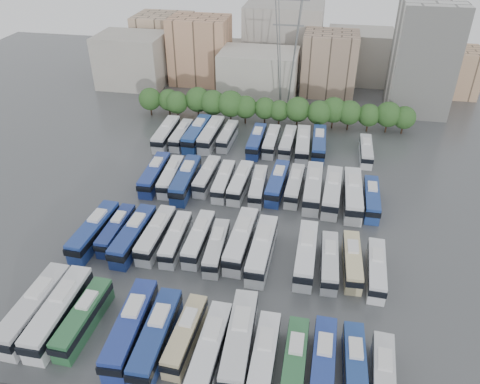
% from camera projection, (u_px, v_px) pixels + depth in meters
% --- Properties ---
extents(ground, '(220.00, 220.00, 0.00)m').
position_uv_depth(ground, '(237.00, 231.00, 76.07)').
color(ground, '#424447').
rests_on(ground, ground).
extents(tree_line, '(64.86, 7.58, 7.86)m').
position_uv_depth(tree_line, '(270.00, 107.00, 108.61)').
color(tree_line, black).
rests_on(tree_line, ground).
extents(city_buildings, '(102.00, 35.00, 20.00)m').
position_uv_depth(city_buildings, '(260.00, 54.00, 132.37)').
color(city_buildings, '#9E998E').
rests_on(city_buildings, ground).
extents(apartment_tower, '(14.00, 14.00, 26.00)m').
position_uv_depth(apartment_tower, '(423.00, 58.00, 111.55)').
color(apartment_tower, silver).
rests_on(apartment_tower, ground).
extents(electricity_pylon, '(9.00, 6.91, 33.83)m').
position_uv_depth(electricity_pylon, '(288.00, 36.00, 106.97)').
color(electricity_pylon, slate).
rests_on(electricity_pylon, ground).
extents(bus_r0_s0, '(3.30, 13.67, 4.27)m').
position_uv_depth(bus_r0_s0, '(35.00, 308.00, 59.11)').
color(bus_r0_s0, silver).
rests_on(bus_r0_s0, ground).
extents(bus_r0_s1, '(3.02, 13.59, 4.26)m').
position_uv_depth(bus_r0_s1, '(59.00, 311.00, 58.64)').
color(bus_r0_s1, silver).
rests_on(bus_r0_s1, ground).
extents(bus_r0_s2, '(2.95, 11.83, 3.69)m').
position_uv_depth(bus_r0_s2, '(83.00, 318.00, 58.13)').
color(bus_r0_s2, '#2A6239').
rests_on(bus_r0_s2, ground).
extents(bus_r0_s4, '(3.58, 13.64, 4.24)m').
position_uv_depth(bus_r0_s4, '(131.00, 327.00, 56.52)').
color(bus_r0_s4, navy).
rests_on(bus_r0_s4, ground).
extents(bus_r0_s5, '(3.04, 13.02, 4.07)m').
position_uv_depth(bus_r0_s5, '(157.00, 336.00, 55.51)').
color(bus_r0_s5, navy).
rests_on(bus_r0_s5, ground).
extents(bus_r0_s6, '(2.89, 11.09, 3.45)m').
position_uv_depth(bus_r0_s6, '(186.00, 335.00, 56.06)').
color(bus_r0_s6, tan).
rests_on(bus_r0_s6, ground).
extents(bus_r0_s7, '(2.88, 12.31, 3.85)m').
position_uv_depth(bus_r0_s7, '(210.00, 349.00, 54.08)').
color(bus_r0_s7, silver).
rests_on(bus_r0_s7, ground).
extents(bus_r0_s8, '(3.50, 13.55, 4.21)m').
position_uv_depth(bus_r0_s8, '(239.00, 340.00, 54.89)').
color(bus_r0_s8, silver).
rests_on(bus_r0_s8, ground).
extents(bus_r0_s9, '(2.62, 11.86, 3.72)m').
position_uv_depth(bus_r0_s9, '(264.00, 359.00, 52.99)').
color(bus_r0_s9, silver).
rests_on(bus_r0_s9, ground).
extents(bus_r0_s10, '(2.53, 11.31, 3.55)m').
position_uv_depth(bus_r0_s10, '(294.00, 363.00, 52.66)').
color(bus_r0_s10, '#2A6339').
rests_on(bus_r0_s10, ground).
extents(bus_r0_s11, '(2.81, 11.85, 3.70)m').
position_uv_depth(bus_r0_s11, '(323.00, 364.00, 52.39)').
color(bus_r0_s11, navy).
rests_on(bus_r0_s11, ground).
extents(bus_r0_s12, '(2.77, 11.09, 3.46)m').
position_uv_depth(bus_r0_s12, '(355.00, 367.00, 52.22)').
color(bus_r0_s12, navy).
rests_on(bus_r0_s12, ground).
extents(bus_r0_s13, '(2.92, 11.05, 3.43)m').
position_uv_depth(bus_r0_s13, '(383.00, 379.00, 51.01)').
color(bus_r0_s13, silver).
rests_on(bus_r0_s13, ground).
extents(bus_r1_s0, '(3.40, 12.80, 3.98)m').
position_uv_depth(bus_r1_s0, '(94.00, 231.00, 72.88)').
color(bus_r1_s0, navy).
rests_on(bus_r1_s0, ground).
extents(bus_r1_s1, '(2.41, 10.92, 3.43)m').
position_uv_depth(bus_r1_s1, '(116.00, 230.00, 73.54)').
color(bus_r1_s1, navy).
rests_on(bus_r1_s1, ground).
extents(bus_r1_s2, '(3.27, 12.76, 3.97)m').
position_uv_depth(bus_r1_s2, '(134.00, 235.00, 71.95)').
color(bus_r1_s2, navy).
rests_on(bus_r1_s2, ground).
extents(bus_r1_s3, '(2.88, 11.97, 3.74)m').
position_uv_depth(bus_r1_s3, '(156.00, 234.00, 72.31)').
color(bus_r1_s3, silver).
rests_on(bus_r1_s3, ground).
extents(bus_r1_s4, '(2.66, 11.09, 3.46)m').
position_uv_depth(bus_r1_s4, '(176.00, 238.00, 71.65)').
color(bus_r1_s4, silver).
rests_on(bus_r1_s4, ground).
extents(bus_r1_s5, '(2.55, 11.39, 3.57)m').
position_uv_depth(bus_r1_s5, '(199.00, 238.00, 71.60)').
color(bus_r1_s5, silver).
rests_on(bus_r1_s5, ground).
extents(bus_r1_s6, '(2.89, 11.04, 3.43)m').
position_uv_depth(bus_r1_s6, '(217.00, 247.00, 69.91)').
color(bus_r1_s6, silver).
rests_on(bus_r1_s6, ground).
extents(bus_r1_s7, '(3.30, 13.14, 4.09)m').
position_uv_depth(bus_r1_s7, '(241.00, 240.00, 70.85)').
color(bus_r1_s7, silver).
rests_on(bus_r1_s7, ground).
extents(bus_r1_s8, '(3.16, 13.17, 4.11)m').
position_uv_depth(bus_r1_s8, '(262.00, 249.00, 69.00)').
color(bus_r1_s8, silver).
rests_on(bus_r1_s8, ground).
extents(bus_r1_s10, '(2.81, 12.64, 3.96)m').
position_uv_depth(bus_r1_s10, '(306.00, 254.00, 68.21)').
color(bus_r1_s10, silver).
rests_on(bus_r1_s10, ground).
extents(bus_r1_s11, '(2.72, 11.08, 3.46)m').
position_uv_depth(bus_r1_s11, '(329.00, 262.00, 67.17)').
color(bus_r1_s11, silver).
rests_on(bus_r1_s11, ground).
extents(bus_r1_s12, '(2.86, 11.07, 3.44)m').
position_uv_depth(bus_r1_s12, '(352.00, 261.00, 67.32)').
color(bus_r1_s12, beige).
rests_on(bus_r1_s12, ground).
extents(bus_r1_s13, '(2.74, 11.08, 3.46)m').
position_uv_depth(bus_r1_s13, '(376.00, 269.00, 65.79)').
color(bus_r1_s13, silver).
rests_on(bus_r1_s13, ground).
extents(bus_r2_s1, '(3.07, 12.44, 3.88)m').
position_uv_depth(bus_r2_s1, '(155.00, 174.00, 87.62)').
color(bus_r2_s1, navy).
rests_on(bus_r2_s1, ground).
extents(bus_r2_s2, '(3.08, 11.61, 3.61)m').
position_uv_depth(bus_r2_s2, '(171.00, 176.00, 87.22)').
color(bus_r2_s2, silver).
rests_on(bus_r2_s2, ground).
extents(bus_r2_s3, '(3.27, 13.29, 4.14)m').
position_uv_depth(bus_r2_s3, '(186.00, 179.00, 85.81)').
color(bus_r2_s3, navy).
rests_on(bus_r2_s3, ground).
extents(bus_r2_s4, '(2.91, 11.33, 3.53)m').
position_uv_depth(bus_r2_s4, '(207.00, 176.00, 87.43)').
color(bus_r2_s4, silver).
rests_on(bus_r2_s4, ground).
extents(bus_r2_s5, '(2.60, 11.24, 3.52)m').
position_uv_depth(bus_r2_s5, '(224.00, 181.00, 85.91)').
color(bus_r2_s5, silver).
rests_on(bus_r2_s5, ground).
extents(bus_r2_s6, '(3.05, 11.68, 3.63)m').
position_uv_depth(bus_r2_s6, '(240.00, 182.00, 85.41)').
color(bus_r2_s6, silver).
rests_on(bus_r2_s6, ground).
extents(bus_r2_s7, '(2.83, 11.10, 3.46)m').
position_uv_depth(bus_r2_s7, '(258.00, 186.00, 84.44)').
color(bus_r2_s7, silver).
rests_on(bus_r2_s7, ground).
extents(bus_r2_s8, '(3.28, 12.27, 3.81)m').
position_uv_depth(bus_r2_s8, '(277.00, 183.00, 85.11)').
color(bus_r2_s8, navy).
rests_on(bus_r2_s8, ground).
extents(bus_r2_s9, '(2.89, 11.41, 3.55)m').
position_uv_depth(bus_r2_s9, '(295.00, 185.00, 84.56)').
color(bus_r2_s9, silver).
rests_on(bus_r2_s9, ground).
extents(bus_r2_s10, '(2.96, 13.33, 4.18)m').
position_uv_depth(bus_r2_s10, '(313.00, 187.00, 83.45)').
color(bus_r2_s10, silver).
rests_on(bus_r2_s10, ground).
extents(bus_r2_s11, '(3.39, 13.16, 4.10)m').
position_uv_depth(bus_r2_s11, '(332.00, 192.00, 82.30)').
color(bus_r2_s11, silver).
rests_on(bus_r2_s11, ground).
extents(bus_r2_s12, '(3.21, 13.65, 4.27)m').
position_uv_depth(bus_r2_s12, '(353.00, 194.00, 81.38)').
color(bus_r2_s12, silver).
rests_on(bus_r2_s12, ground).
extents(bus_r2_s13, '(2.54, 11.39, 3.57)m').
position_uv_depth(bus_r2_s13, '(372.00, 199.00, 80.88)').
color(bus_r2_s13, navy).
rests_on(bus_r2_s13, ground).
extents(bus_r3_s0, '(3.08, 12.89, 4.03)m').
position_uv_depth(bus_r3_s0, '(166.00, 134.00, 102.14)').
color(bus_r3_s0, silver).
rests_on(bus_r3_s0, ground).
extents(bus_r3_s1, '(2.48, 11.22, 3.52)m').
position_uv_depth(bus_r3_s1, '(181.00, 135.00, 102.19)').
color(bus_r3_s1, silver).
rests_on(bus_r3_s1, ground).
extents(bus_r3_s2, '(3.44, 13.60, 4.24)m').
position_uv_depth(bus_r3_s2, '(197.00, 133.00, 102.00)').
color(bus_r3_s2, navy).
rests_on(bus_r3_s2, ground).
extents(bus_r3_s3, '(3.24, 13.14, 4.10)m').
position_uv_depth(bus_r3_s3, '(211.00, 134.00, 101.80)').
color(bus_r3_s3, silver).
rests_on(bus_r3_s3, ground).
extents(bus_r3_s4, '(2.76, 11.11, 3.46)m').
position_uv_depth(bus_r3_s4, '(228.00, 136.00, 101.88)').
color(bus_r3_s4, silver).
rests_on(bus_r3_s4, ground).
extents(bus_r3_s6, '(2.70, 12.06, 3.78)m').
position_uv_depth(bus_r3_s6, '(256.00, 141.00, 99.43)').
color(bus_r3_s6, navy).
rests_on(bus_r3_s6, ground).
extents(bus_r3_s7, '(2.58, 11.34, 3.55)m').
position_uv_depth(bus_r3_s7, '(271.00, 141.00, 99.61)').
color(bus_r3_s7, silver).
rests_on(bus_r3_s7, ground).
extents(bus_r3_s8, '(2.86, 11.55, 3.60)m').
position_uv_depth(bus_r3_s8, '(288.00, 142.00, 99.12)').
color(bus_r3_s8, silver).
rests_on(bus_r3_s8, ground).
extents(bus_r3_s9, '(3.26, 12.84, 4.00)m').
position_uv_depth(bus_r3_s9, '(303.00, 144.00, 97.83)').
color(bus_r3_s9, silver).
rests_on(bus_r3_s9, ground).
extents(bus_r3_s10, '(3.05, 12.67, 3.96)m').
position_uv_depth(bus_r3_s10, '(319.00, 144.00, 98.13)').
color(bus_r3_s10, navy).
rests_on(bus_r3_s10, ground).
extents(bus_r3_s13, '(2.43, 10.84, 3.40)m').
position_uv_depth(bus_r3_s13, '(366.00, 151.00, 96.01)').
color(bus_r3_s13, silver).
rests_on(bus_r3_s13, ground).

